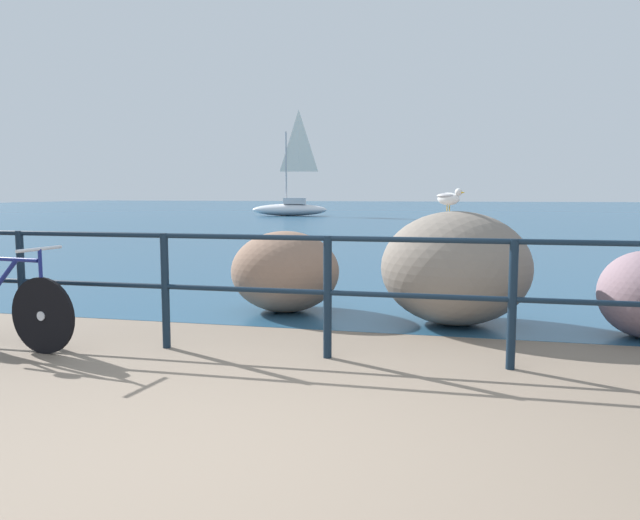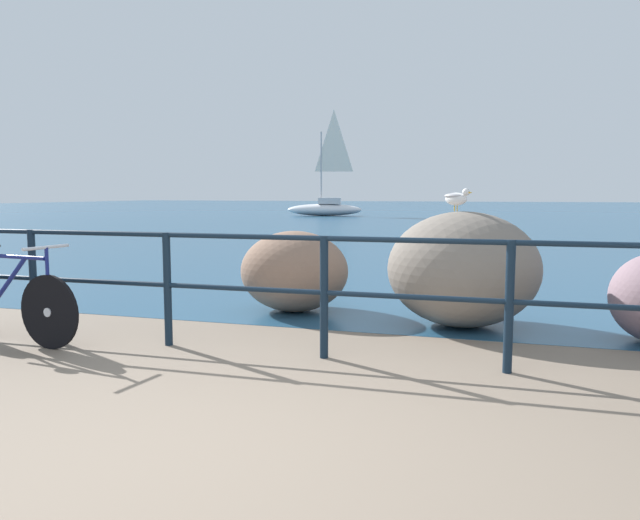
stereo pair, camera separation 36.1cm
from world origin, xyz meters
TOP-DOWN VIEW (x-y plane):
  - ground_plane at (0.00, 20.00)m, footprint 120.00×120.00m
  - sea_surface at (0.00, 48.05)m, footprint 120.00×90.00m
  - promenade_railing at (0.00, 2.05)m, footprint 8.85×0.07m
  - bicycle at (-2.90, 1.70)m, footprint 1.69×0.48m
  - breakwater_boulder_main at (1.02, 3.64)m, footprint 1.55×1.45m
  - breakwater_boulder_left at (-0.91, 3.90)m, footprint 1.25×1.17m
  - seagull at (0.93, 3.65)m, footprint 0.32×0.24m
  - sailboat at (-8.78, 32.01)m, footprint 4.57×2.15m

SIDE VIEW (x-z plane):
  - ground_plane at x=0.00m, z-range -0.10..0.00m
  - sea_surface at x=0.00m, z-range 0.00..0.01m
  - bicycle at x=-2.90m, z-range -0.07..0.85m
  - breakwater_boulder_left at x=-0.91m, z-range 0.00..0.93m
  - breakwater_boulder_main at x=1.02m, z-range 0.00..1.18m
  - promenade_railing at x=0.00m, z-range 0.13..1.15m
  - sailboat at x=-8.78m, z-range -2.37..3.79m
  - seagull at x=0.93m, z-range 1.21..1.44m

